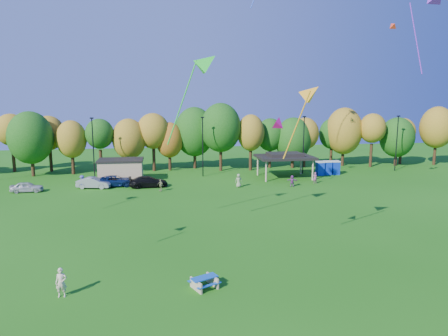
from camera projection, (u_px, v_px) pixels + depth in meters
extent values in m
plane|color=#19600F|center=(244.00, 311.00, 21.99)|extent=(160.00, 160.00, 0.00)
cylinder|color=black|center=(14.00, 159.00, 64.93)|extent=(0.50, 0.50, 4.12)
ellipsoid|color=olive|center=(11.00, 130.00, 64.13)|extent=(4.78, 4.78, 5.18)
cylinder|color=black|center=(33.00, 165.00, 61.04)|extent=(0.50, 0.50, 3.56)
ellipsoid|color=#144C0F|center=(30.00, 138.00, 60.35)|extent=(6.62, 6.62, 8.00)
cylinder|color=black|center=(51.00, 160.00, 65.22)|extent=(0.50, 0.50, 3.79)
ellipsoid|color=olive|center=(49.00, 133.00, 64.48)|extent=(4.94, 4.94, 5.58)
cylinder|color=black|center=(73.00, 164.00, 62.74)|extent=(0.50, 0.50, 3.34)
ellipsoid|color=olive|center=(71.00, 139.00, 62.09)|extent=(4.61, 4.61, 5.88)
cylinder|color=black|center=(101.00, 162.00, 63.21)|extent=(0.50, 0.50, 3.82)
ellipsoid|color=#144C0F|center=(100.00, 134.00, 62.47)|extent=(4.43, 4.43, 4.73)
cylinder|color=black|center=(130.00, 162.00, 64.58)|extent=(0.50, 0.50, 3.25)
ellipsoid|color=olive|center=(129.00, 139.00, 63.94)|extent=(5.33, 5.33, 6.53)
cylinder|color=black|center=(154.00, 159.00, 65.67)|extent=(0.50, 0.50, 3.96)
ellipsoid|color=olive|center=(153.00, 131.00, 64.90)|extent=(5.31, 5.31, 5.82)
cylinder|color=black|center=(170.00, 161.00, 66.41)|extent=(0.50, 0.50, 3.05)
ellipsoid|color=#995914|center=(169.00, 140.00, 65.82)|extent=(4.54, 4.54, 5.87)
cylinder|color=black|center=(195.00, 157.00, 68.17)|extent=(0.50, 0.50, 3.77)
ellipsoid|color=#144C0F|center=(195.00, 132.00, 67.44)|extent=(6.69, 6.69, 8.35)
cylinder|color=black|center=(221.00, 158.00, 65.85)|extent=(0.50, 0.50, 4.28)
ellipsoid|color=#144C0F|center=(221.00, 128.00, 65.01)|extent=(6.64, 6.64, 8.01)
cylinder|color=black|center=(250.00, 159.00, 66.34)|extent=(0.50, 0.50, 3.76)
ellipsoid|color=olive|center=(251.00, 133.00, 65.61)|extent=(4.49, 4.49, 6.02)
cylinder|color=black|center=(270.00, 158.00, 68.96)|extent=(0.50, 0.50, 3.43)
ellipsoid|color=#144C0F|center=(270.00, 135.00, 68.29)|extent=(4.77, 4.77, 5.63)
cylinder|color=black|center=(293.00, 159.00, 68.76)|extent=(0.50, 0.50, 2.95)
ellipsoid|color=#144C0F|center=(293.00, 139.00, 68.18)|extent=(6.14, 6.14, 7.54)
cylinder|color=black|center=(304.00, 157.00, 69.52)|extent=(0.50, 0.50, 3.52)
ellipsoid|color=olive|center=(305.00, 134.00, 68.83)|extent=(4.78, 4.78, 5.53)
cylinder|color=black|center=(331.00, 156.00, 72.02)|extent=(0.50, 0.50, 3.39)
ellipsoid|color=#144C0F|center=(332.00, 134.00, 71.36)|extent=(4.54, 4.54, 5.46)
cylinder|color=black|center=(343.00, 155.00, 71.00)|extent=(0.50, 0.50, 3.72)
ellipsoid|color=olive|center=(344.00, 131.00, 70.28)|extent=(6.32, 6.32, 8.24)
cylinder|color=black|center=(371.00, 155.00, 69.73)|extent=(0.50, 0.50, 4.06)
ellipsoid|color=olive|center=(372.00, 128.00, 68.94)|extent=(4.50, 4.50, 5.13)
cylinder|color=black|center=(396.00, 157.00, 71.12)|extent=(0.50, 0.50, 3.05)
ellipsoid|color=#144C0F|center=(397.00, 137.00, 70.53)|extent=(5.97, 5.97, 7.05)
cylinder|color=black|center=(400.00, 154.00, 72.88)|extent=(0.50, 0.50, 3.55)
ellipsoid|color=olive|center=(402.00, 132.00, 72.19)|extent=(4.60, 4.60, 4.99)
cylinder|color=black|center=(435.00, 154.00, 71.91)|extent=(0.50, 0.50, 4.07)
ellipsoid|color=olive|center=(437.00, 127.00, 71.12)|extent=(5.83, 5.83, 7.42)
cylinder|color=black|center=(93.00, 149.00, 58.01)|extent=(0.16, 0.16, 9.00)
cube|color=black|center=(92.00, 118.00, 57.26)|extent=(0.50, 0.25, 0.18)
cylinder|color=black|center=(203.00, 147.00, 60.50)|extent=(0.16, 0.16, 9.00)
cube|color=black|center=(202.00, 117.00, 59.75)|extent=(0.50, 0.25, 0.18)
cylinder|color=black|center=(303.00, 145.00, 62.98)|extent=(0.16, 0.16, 9.00)
cube|color=black|center=(304.00, 117.00, 62.23)|extent=(0.50, 0.25, 0.18)
cylinder|color=black|center=(397.00, 144.00, 65.47)|extent=(0.16, 0.16, 9.00)
cube|color=black|center=(399.00, 116.00, 64.72)|extent=(0.50, 0.25, 0.18)
cube|color=tan|center=(121.00, 171.00, 57.19)|extent=(6.00, 4.00, 3.00)
cube|color=black|center=(121.00, 160.00, 56.92)|extent=(6.30, 4.30, 0.25)
cylinder|color=tan|center=(266.00, 171.00, 56.96)|extent=(0.24, 0.24, 3.00)
cylinder|color=tan|center=(313.00, 170.00, 58.05)|extent=(0.24, 0.24, 3.00)
cylinder|color=tan|center=(258.00, 166.00, 61.83)|extent=(0.24, 0.24, 3.00)
cylinder|color=tan|center=(301.00, 165.00, 62.92)|extent=(0.24, 0.24, 3.00)
cube|color=black|center=(285.00, 157.00, 59.67)|extent=(8.20, 6.20, 0.35)
cube|color=black|center=(285.00, 154.00, 59.60)|extent=(5.00, 3.50, 0.45)
cube|color=#0E31B8|center=(320.00, 169.00, 62.10)|extent=(1.10, 1.10, 2.00)
cube|color=silver|center=(320.00, 162.00, 61.92)|extent=(1.15, 1.15, 0.18)
cube|color=#0E31B8|center=(327.00, 168.00, 62.51)|extent=(1.10, 1.10, 2.00)
cube|color=silver|center=(328.00, 161.00, 62.33)|extent=(1.15, 1.15, 0.18)
cube|color=#0E31B8|center=(335.00, 168.00, 62.65)|extent=(1.10, 1.10, 2.00)
cube|color=silver|center=(336.00, 161.00, 62.47)|extent=(1.15, 1.15, 0.18)
cube|color=tan|center=(196.00, 285.00, 24.34)|extent=(0.66, 1.25, 0.66)
cube|color=tan|center=(213.00, 280.00, 25.00)|extent=(0.66, 1.25, 0.66)
cube|color=#144FB0|center=(204.00, 277.00, 24.61)|extent=(1.79, 1.32, 0.06)
cube|color=#144FB0|center=(209.00, 285.00, 24.19)|extent=(1.60, 0.90, 0.05)
cube|color=#144FB0|center=(200.00, 278.00, 25.12)|extent=(1.60, 0.90, 0.05)
imported|color=beige|center=(61.00, 283.00, 23.47)|extent=(0.65, 0.43, 1.78)
imported|color=silver|center=(27.00, 187.00, 50.58)|extent=(3.90, 1.65, 1.32)
imported|color=#95959A|center=(94.00, 183.00, 52.80)|extent=(4.65, 2.41, 1.46)
imported|color=navy|center=(115.00, 181.00, 54.02)|extent=(5.30, 2.54, 1.46)
imported|color=black|center=(148.00, 182.00, 53.45)|extent=(5.28, 2.52, 1.48)
imported|color=gray|center=(239.00, 181.00, 53.36)|extent=(0.90, 0.59, 1.83)
imported|color=#8B8B55|center=(161.00, 185.00, 51.02)|extent=(0.93, 0.90, 1.56)
imported|color=#8A3A8C|center=(292.00, 181.00, 53.84)|extent=(1.50, 0.94, 1.55)
imported|color=#A74E80|center=(315.00, 178.00, 55.82)|extent=(0.60, 0.40, 1.60)
imported|color=#454598|center=(82.00, 182.00, 52.60)|extent=(0.70, 1.17, 1.78)
cone|color=green|center=(208.00, 62.00, 31.33)|extent=(2.35, 1.76, 2.35)
cylinder|color=green|center=(182.00, 103.00, 31.52)|extent=(2.49, 0.12, 6.61)
cone|color=#F8381D|center=(392.00, 25.00, 44.39)|extent=(0.97, 1.23, 1.17)
cylinder|color=purple|center=(416.00, 38.00, 41.24)|extent=(0.26, 2.83, 7.55)
cone|color=#D50B7D|center=(278.00, 121.00, 26.99)|extent=(1.42, 1.52, 1.22)
cone|color=orange|center=(312.00, 93.00, 27.99)|extent=(2.33, 2.15, 1.89)
cylinder|color=orange|center=(296.00, 126.00, 27.44)|extent=(1.62, 0.97, 4.73)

